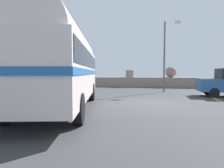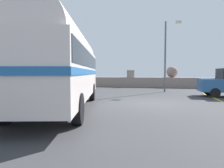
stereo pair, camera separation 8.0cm
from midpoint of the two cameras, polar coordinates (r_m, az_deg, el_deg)
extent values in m
cube|color=#37373A|center=(10.22, 10.70, -5.63)|extent=(32.00, 26.00, 0.02)
cube|color=gray|center=(21.92, 11.53, 0.52)|extent=(31.36, 1.80, 1.10)
cube|color=gray|center=(25.59, -17.27, 3.27)|extent=(1.41, 1.38, 1.08)
sphere|color=gray|center=(23.14, -6.82, 3.54)|extent=(1.19, 1.19, 1.19)
cube|color=gray|center=(21.85, 5.08, 3.03)|extent=(0.93, 0.93, 0.78)
sphere|color=gray|center=(22.15, 16.91, 3.44)|extent=(1.19, 1.19, 1.19)
cube|color=yellow|center=(14.15, 26.94, -3.40)|extent=(0.12, 4.40, 0.01)
cylinder|color=black|center=(11.49, -17.26, -2.28)|extent=(0.50, 1.00, 0.96)
cylinder|color=black|center=(11.10, -6.20, -2.34)|extent=(0.50, 1.00, 0.96)
cylinder|color=black|center=(6.66, -29.45, -6.52)|extent=(0.50, 1.00, 0.96)
cylinder|color=black|center=(5.97, -10.18, -7.24)|extent=(0.50, 1.00, 0.96)
cube|color=beige|center=(8.64, -14.96, 3.10)|extent=(4.34, 8.73, 2.10)
cylinder|color=beige|center=(8.70, -15.06, 10.04)|extent=(4.07, 8.36, 2.20)
cube|color=#215A97|center=(8.64, -14.96, 3.45)|extent=(4.41, 8.82, 0.20)
cube|color=black|center=(8.65, -15.01, 6.93)|extent=(4.30, 8.41, 0.64)
cube|color=silver|center=(12.86, -10.53, -0.69)|extent=(2.25, 0.70, 0.28)
cylinder|color=black|center=(15.91, -29.00, -1.04)|extent=(0.47, 1.00, 0.96)
cylinder|color=black|center=(14.95, -21.60, -1.10)|extent=(0.47, 1.00, 0.96)
cube|color=silver|center=(16.90, -22.99, 0.04)|extent=(2.26, 0.63, 0.28)
cylinder|color=black|center=(13.78, 27.80, -2.32)|extent=(0.62, 0.20, 0.62)
cylinder|color=black|center=(15.25, 26.24, -1.77)|extent=(0.62, 0.20, 0.62)
cylinder|color=#5B5B60|center=(16.51, 15.07, 7.68)|extent=(0.14, 0.14, 5.76)
cube|color=beige|center=(17.01, 18.71, 16.98)|extent=(0.44, 0.24, 0.18)
camera|label=1|loc=(0.04, -90.25, -0.01)|focal=30.93mm
camera|label=2|loc=(0.04, 89.75, 0.01)|focal=30.93mm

